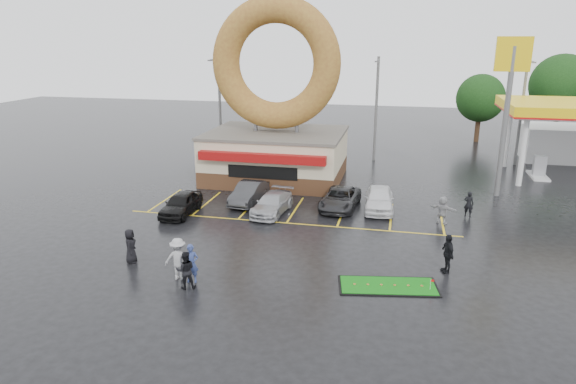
% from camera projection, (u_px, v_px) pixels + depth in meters
% --- Properties ---
extents(ground, '(120.00, 120.00, 0.00)m').
position_uv_depth(ground, '(272.00, 245.00, 27.15)').
color(ground, black).
rests_on(ground, ground).
extents(donut_shop, '(10.20, 8.70, 13.50)m').
position_uv_depth(donut_shop, '(276.00, 121.00, 38.61)').
color(donut_shop, '#472B19').
rests_on(donut_shop, ground).
extents(gas_station, '(12.30, 13.65, 5.90)m').
position_uv_depth(gas_station, '(576.00, 126.00, 41.44)').
color(gas_station, silver).
rests_on(gas_station, ground).
extents(shell_sign, '(2.20, 0.36, 10.60)m').
position_uv_depth(shell_sign, '(509.00, 88.00, 33.50)').
color(shell_sign, slate).
rests_on(shell_sign, ground).
extents(streetlight_left, '(0.40, 2.21, 9.00)m').
position_uv_depth(streetlight_left, '(220.00, 104.00, 46.47)').
color(streetlight_left, slate).
rests_on(streetlight_left, ground).
extents(streetlight_mid, '(0.40, 2.21, 9.00)m').
position_uv_depth(streetlight_mid, '(376.00, 107.00, 44.47)').
color(streetlight_mid, slate).
rests_on(streetlight_mid, ground).
extents(streetlight_right, '(0.40, 2.21, 9.00)m').
position_uv_depth(streetlight_right, '(522.00, 109.00, 42.88)').
color(streetlight_right, slate).
rests_on(streetlight_right, ground).
extents(tree_far_c, '(6.30, 6.30, 9.00)m').
position_uv_depth(tree_far_c, '(561.00, 85.00, 52.60)').
color(tree_far_c, '#332114').
rests_on(tree_far_c, ground).
extents(tree_far_d, '(4.90, 4.90, 7.00)m').
position_uv_depth(tree_far_d, '(481.00, 98.00, 52.79)').
color(tree_far_d, '#332114').
rests_on(tree_far_d, ground).
extents(car_black, '(1.63, 4.03, 1.37)m').
position_uv_depth(car_black, '(181.00, 204.00, 31.63)').
color(car_black, black).
rests_on(car_black, ground).
extents(car_dgrey, '(1.80, 4.30, 1.38)m').
position_uv_depth(car_dgrey, '(249.00, 193.00, 33.82)').
color(car_dgrey, '#2C2C2E').
rests_on(car_dgrey, ground).
extents(car_silver, '(2.18, 4.45, 1.24)m').
position_uv_depth(car_silver, '(272.00, 204.00, 31.86)').
color(car_silver, '#A2A3A7').
rests_on(car_silver, ground).
extents(car_grey, '(2.48, 4.73, 1.27)m').
position_uv_depth(car_grey, '(340.00, 199.00, 32.82)').
color(car_grey, '#29292B').
rests_on(car_grey, ground).
extents(car_white, '(1.96, 4.44, 1.49)m').
position_uv_depth(car_white, '(379.00, 199.00, 32.39)').
color(car_white, silver).
rests_on(car_white, ground).
extents(person_blue, '(0.73, 0.56, 1.78)m').
position_uv_depth(person_blue, '(191.00, 263.00, 22.78)').
color(person_blue, navy).
rests_on(person_blue, ground).
extents(person_blackjkt, '(1.02, 0.92, 1.71)m').
position_uv_depth(person_blackjkt, '(186.00, 270.00, 22.22)').
color(person_blackjkt, black).
rests_on(person_blackjkt, ground).
extents(person_hoodie, '(1.37, 0.92, 1.96)m').
position_uv_depth(person_hoodie, '(178.00, 259.00, 23.04)').
color(person_hoodie, '#979799').
rests_on(person_hoodie, ground).
extents(person_bystander, '(0.76, 0.95, 1.70)m').
position_uv_depth(person_bystander, '(130.00, 246.00, 24.81)').
color(person_bystander, black).
rests_on(person_bystander, ground).
extents(person_cameraman, '(0.79, 1.18, 1.86)m').
position_uv_depth(person_cameraman, '(448.00, 253.00, 23.76)').
color(person_cameraman, black).
rests_on(person_cameraman, ground).
extents(person_walker_near, '(1.63, 1.07, 1.68)m').
position_uv_depth(person_walker_near, '(442.00, 210.00, 30.01)').
color(person_walker_near, '#9B9A9D').
rests_on(person_walker_near, ground).
extents(person_walker_far, '(0.67, 0.55, 1.59)m').
position_uv_depth(person_walker_far, '(469.00, 204.00, 31.24)').
color(person_walker_far, black).
rests_on(person_walker_far, ground).
extents(dumpster, '(1.86, 1.30, 1.30)m').
position_uv_depth(dumpster, '(213.00, 167.00, 40.83)').
color(dumpster, '#173D1B').
rests_on(dumpster, ground).
extents(putting_green, '(4.56, 2.55, 0.54)m').
position_uv_depth(putting_green, '(388.00, 286.00, 22.57)').
color(putting_green, black).
rests_on(putting_green, ground).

